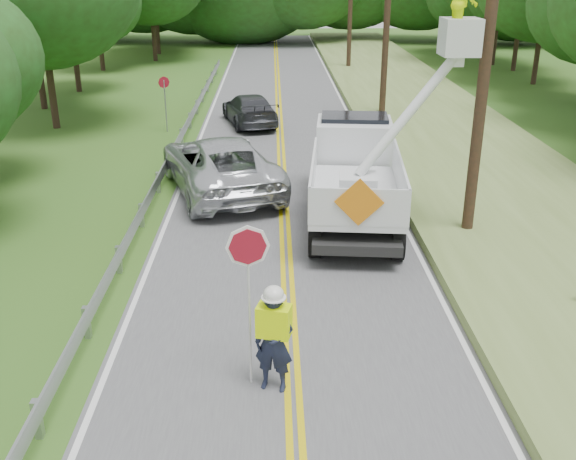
{
  "coord_description": "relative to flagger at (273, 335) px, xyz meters",
  "views": [
    {
      "loc": [
        -0.32,
        -7.56,
        7.08
      ],
      "look_at": [
        0.0,
        6.0,
        1.5
      ],
      "focal_mm": 40.86,
      "sensor_mm": 36.0,
      "label": 1
    }
  ],
  "objects": [
    {
      "name": "tall_grass_verge",
      "position": [
        7.44,
        11.79,
        -0.96
      ],
      "size": [
        7.0,
        96.0,
        0.3
      ],
      "primitive_type": "cube",
      "color": "#5D7234",
      "rests_on": "ground"
    },
    {
      "name": "suv_darkgrey",
      "position": [
        -1.06,
        20.47,
        -0.4
      ],
      "size": [
        3.03,
        5.1,
        1.39
      ],
      "primitive_type": "imported",
      "rotation": [
        0.0,
        0.0,
        3.38
      ],
      "color": "#34363C",
      "rests_on": "road"
    },
    {
      "name": "guardrail",
      "position": [
        -3.68,
        12.7,
        -0.56
      ],
      "size": [
        0.18,
        48.0,
        0.77
      ],
      "color": "#9FA1A8",
      "rests_on": "ground"
    },
    {
      "name": "bucket_truck",
      "position": [
        2.64,
        9.02,
        0.47
      ],
      "size": [
        4.25,
        7.38,
        6.98
      ],
      "color": "black",
      "rests_on": "road"
    },
    {
      "name": "utility_poles",
      "position": [
        5.34,
        14.81,
        4.16
      ],
      "size": [
        1.6,
        43.3,
        10.0
      ],
      "color": "black",
      "rests_on": "ground"
    },
    {
      "name": "suv_silver",
      "position": [
        -1.72,
        10.92,
        -0.18
      ],
      "size": [
        4.83,
        7.13,
        1.81
      ],
      "primitive_type": "imported",
      "rotation": [
        0.0,
        0.0,
        3.45
      ],
      "color": "silver",
      "rests_on": "road"
    },
    {
      "name": "road",
      "position": [
        0.34,
        11.79,
        -1.1
      ],
      "size": [
        7.2,
        96.0,
        0.03
      ],
      "color": "#4E4E51",
      "rests_on": "ground"
    },
    {
      "name": "stop_sign_permanent",
      "position": [
        -4.71,
        19.17,
        0.51
      ],
      "size": [
        0.46,
        0.28,
        2.45
      ],
      "color": "#9FA1A8",
      "rests_on": "ground"
    },
    {
      "name": "flagger",
      "position": [
        0.0,
        0.0,
        0.0
      ],
      "size": [
        1.18,
        0.61,
        3.06
      ],
      "color": "#191E33",
      "rests_on": "road"
    }
  ]
}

